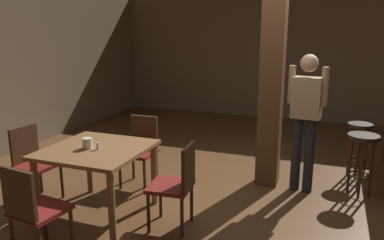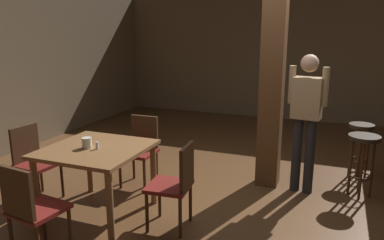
% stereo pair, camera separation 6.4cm
% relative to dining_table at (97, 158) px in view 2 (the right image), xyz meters
% --- Properties ---
extents(ground_plane, '(10.80, 10.80, 0.00)m').
position_rel_dining_table_xyz_m(ground_plane, '(1.34, 0.97, -0.66)').
color(ground_plane, brown).
extents(wall_back, '(8.00, 0.10, 2.80)m').
position_rel_dining_table_xyz_m(wall_back, '(1.34, 5.47, 0.74)').
color(wall_back, '#756047').
rests_on(wall_back, ground_plane).
extents(pillar, '(0.28, 0.28, 2.80)m').
position_rel_dining_table_xyz_m(pillar, '(1.59, 1.54, 0.74)').
color(pillar, brown).
rests_on(pillar, ground_plane).
extents(dining_table, '(1.04, 1.04, 0.77)m').
position_rel_dining_table_xyz_m(dining_table, '(0.00, 0.00, 0.00)').
color(dining_table, brown).
rests_on(dining_table, ground_plane).
extents(chair_south, '(0.47, 0.47, 0.89)m').
position_rel_dining_table_xyz_m(chair_south, '(-0.02, -0.94, -0.15)').
color(chair_south, maroon).
rests_on(chair_south, ground_plane).
extents(chair_east, '(0.46, 0.46, 0.89)m').
position_rel_dining_table_xyz_m(chair_east, '(0.92, 0.03, -0.15)').
color(chair_east, maroon).
rests_on(chair_east, ground_plane).
extents(chair_west, '(0.45, 0.45, 0.89)m').
position_rel_dining_table_xyz_m(chair_west, '(-0.93, 0.03, -0.15)').
color(chair_west, maroon).
rests_on(chair_west, ground_plane).
extents(chair_north, '(0.43, 0.43, 0.89)m').
position_rel_dining_table_xyz_m(chair_north, '(0.02, 0.92, -0.15)').
color(chair_north, maroon).
rests_on(chair_north, ground_plane).
extents(napkin_cup, '(0.10, 0.10, 0.11)m').
position_rel_dining_table_xyz_m(napkin_cup, '(-0.08, -0.05, 0.17)').
color(napkin_cup, silver).
rests_on(napkin_cup, dining_table).
extents(salt_shaker, '(0.03, 0.03, 0.08)m').
position_rel_dining_table_xyz_m(salt_shaker, '(0.05, -0.04, 0.16)').
color(salt_shaker, silver).
rests_on(salt_shaker, dining_table).
extents(standing_person, '(0.47, 0.25, 1.72)m').
position_rel_dining_table_xyz_m(standing_person, '(2.03, 1.44, 0.35)').
color(standing_person, tan).
rests_on(standing_person, ground_plane).
extents(bar_stool_near, '(0.37, 0.37, 0.77)m').
position_rel_dining_table_xyz_m(bar_stool_near, '(2.71, 1.56, -0.07)').
color(bar_stool_near, '#2D2319').
rests_on(bar_stool_near, ground_plane).
extents(bar_stool_mid, '(0.32, 0.32, 0.76)m').
position_rel_dining_table_xyz_m(bar_stool_mid, '(2.70, 2.18, -0.09)').
color(bar_stool_mid, '#2D2319').
rests_on(bar_stool_mid, ground_plane).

